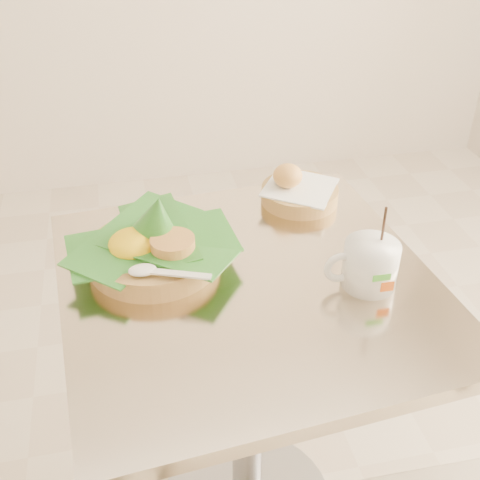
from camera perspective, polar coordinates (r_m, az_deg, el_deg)
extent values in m
cylinder|color=gray|center=(1.41, 0.70, -16.03)|extent=(0.07, 0.07, 0.69)
cube|color=beige|center=(1.16, 0.83, -4.47)|extent=(0.76, 0.76, 0.03)
cylinder|color=#B1864B|center=(1.19, -8.17, -1.27)|extent=(0.26, 0.26, 0.04)
cone|color=#1D621C|center=(1.16, -7.96, 2.11)|extent=(0.14, 0.16, 0.13)
ellipsoid|color=yellow|center=(1.18, -10.10, -0.41)|extent=(0.10, 0.10, 0.05)
cylinder|color=#CC9347|center=(1.15, -6.40, -0.35)|extent=(0.09, 0.09, 0.02)
cylinder|color=#B1864B|center=(1.39, 5.67, 4.34)|extent=(0.18, 0.18, 0.04)
cube|color=white|center=(1.38, 5.71, 5.00)|extent=(0.21, 0.21, 0.01)
ellipsoid|color=#B87A2A|center=(1.37, 4.54, 6.10)|extent=(0.07, 0.07, 0.05)
cylinder|color=white|center=(1.14, 12.26, -2.29)|extent=(0.10, 0.10, 0.09)
torus|color=white|center=(1.12, 9.50, -2.58)|extent=(0.06, 0.02, 0.06)
cylinder|color=#502A17|center=(1.12, 12.51, -0.62)|extent=(0.09, 0.09, 0.01)
cylinder|color=black|center=(1.11, 13.38, 0.78)|extent=(0.03, 0.05, 0.13)
cube|color=green|center=(1.10, 13.30, -3.51)|extent=(0.03, 0.00, 0.01)
cube|color=orange|center=(1.12, 13.80, -4.33)|extent=(0.03, 0.00, 0.02)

